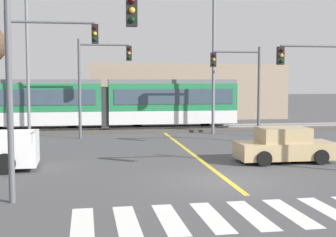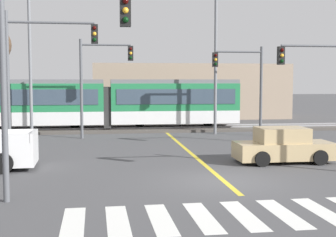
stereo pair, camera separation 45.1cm
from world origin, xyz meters
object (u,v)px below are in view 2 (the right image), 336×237
at_px(light_rail_tram, 107,102).
at_px(traffic_light_near_left, 46,55).
at_px(traffic_light_far_right, 244,77).
at_px(street_lamp_west, 33,53).
at_px(traffic_light_mid_left, 37,61).
at_px(traffic_light_far_left, 99,73).
at_px(street_lamp_centre, 218,55).
at_px(sedan_crossing, 283,146).
at_px(traffic_light_mid_right, 328,75).

xyz_separation_m(light_rail_tram, traffic_light_near_left, (-1.84, -19.18, 2.22)).
distance_m(light_rail_tram, traffic_light_near_left, 19.39).
distance_m(traffic_light_far_right, street_lamp_west, 13.40).
distance_m(light_rail_tram, traffic_light_mid_left, 11.36).
relative_size(traffic_light_mid_left, traffic_light_far_left, 1.12).
relative_size(traffic_light_near_left, street_lamp_west, 0.70).
xyz_separation_m(traffic_light_mid_left, street_lamp_centre, (10.47, 7.66, 0.77)).
distance_m(traffic_light_far_right, traffic_light_near_left, 18.03).
distance_m(traffic_light_mid_left, traffic_light_far_left, 6.96).
height_order(light_rail_tram, sedan_crossing, light_rail_tram).
xyz_separation_m(light_rail_tram, traffic_light_mid_left, (-3.26, -10.62, 2.37)).
distance_m(traffic_light_mid_right, traffic_light_far_left, 13.22).
distance_m(sedan_crossing, traffic_light_mid_left, 11.82).
height_order(sedan_crossing, traffic_light_mid_left, traffic_light_mid_left).
relative_size(light_rail_tram, traffic_light_mid_right, 3.21).
xyz_separation_m(sedan_crossing, traffic_light_mid_left, (-10.72, 3.32, 3.72)).
distance_m(traffic_light_near_left, street_lamp_west, 16.91).
relative_size(sedan_crossing, traffic_light_far_left, 0.70).
relative_size(traffic_light_near_left, street_lamp_centre, 0.70).
relative_size(traffic_light_far_right, traffic_light_far_left, 0.94).
xyz_separation_m(traffic_light_far_left, street_lamp_west, (-4.10, 1.72, 1.24)).
distance_m(traffic_light_far_right, street_lamp_centre, 2.48).
height_order(sedan_crossing, traffic_light_near_left, traffic_light_near_left).
xyz_separation_m(light_rail_tram, street_lamp_west, (-4.61, -2.53, 3.19)).
distance_m(light_rail_tram, sedan_crossing, 15.86).
relative_size(sedan_crossing, street_lamp_centre, 0.45).
bearing_deg(traffic_light_mid_left, traffic_light_near_left, -80.61).
height_order(sedan_crossing, traffic_light_far_left, traffic_light_far_left).
bearing_deg(traffic_light_far_right, traffic_light_mid_left, -152.50).
relative_size(traffic_light_mid_right, street_lamp_centre, 0.62).
bearing_deg(street_lamp_west, traffic_light_mid_left, -80.51).
xyz_separation_m(traffic_light_mid_right, traffic_light_near_left, (-12.92, -8.57, 0.45)).
relative_size(traffic_light_far_right, traffic_light_mid_left, 0.84).
relative_size(traffic_light_far_right, street_lamp_west, 0.61).
relative_size(light_rail_tram, traffic_light_mid_left, 2.75).
distance_m(light_rail_tram, street_lamp_west, 6.15).
height_order(traffic_light_mid_right, street_lamp_west, street_lamp_west).
bearing_deg(traffic_light_far_right, street_lamp_centre, 131.97).
xyz_separation_m(traffic_light_mid_right, traffic_light_far_left, (-11.59, 6.36, 0.17)).
distance_m(sedan_crossing, traffic_light_far_right, 10.02).
xyz_separation_m(sedan_crossing, traffic_light_mid_right, (3.62, 3.33, 3.13)).
height_order(traffic_light_far_right, traffic_light_near_left, traffic_light_near_left).
distance_m(sedan_crossing, traffic_light_near_left, 11.26).
height_order(traffic_light_far_left, traffic_light_near_left, traffic_light_near_left).
relative_size(sedan_crossing, traffic_light_mid_right, 0.73).
bearing_deg(traffic_light_mid_left, street_lamp_west, 99.49).
xyz_separation_m(traffic_light_far_right, traffic_light_near_left, (-10.41, -14.71, 0.50)).
xyz_separation_m(light_rail_tram, traffic_light_mid_right, (11.08, -10.61, 1.78)).
relative_size(traffic_light_far_right, traffic_light_near_left, 0.88).
bearing_deg(light_rail_tram, traffic_light_far_right, -27.50).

